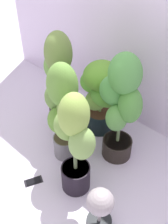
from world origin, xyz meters
TOP-DOWN VIEW (x-y plane):
  - ground_plane at (0.00, 0.00)m, footprint 8.00×8.00m
  - mylar_back_wall at (0.00, 0.86)m, footprint 3.20×0.01m
  - potted_plant_back_center at (0.02, 0.52)m, footprint 0.55×0.46m
  - potted_plant_back_right at (0.34, 0.36)m, footprint 0.45×0.34m
  - potted_plant_front_right at (0.32, -0.11)m, footprint 0.41×0.31m
  - potted_plant_center at (0.02, 0.06)m, footprint 0.43×0.36m
  - potted_plant_back_left at (-0.32, 0.34)m, footprint 0.40×0.36m
  - cell_phone at (0.05, -0.32)m, footprint 0.12×0.16m
  - floor_fan at (0.65, -0.22)m, footprint 0.22×0.22m

SIDE VIEW (x-z plane):
  - ground_plane at x=0.00m, z-range 0.00..0.00m
  - cell_phone at x=0.05m, z-range 0.00..0.01m
  - floor_fan at x=0.65m, z-range 0.05..0.40m
  - potted_plant_back_center at x=0.02m, z-range 0.08..0.78m
  - potted_plant_front_right at x=0.32m, z-range 0.06..0.95m
  - potted_plant_center at x=0.02m, z-range 0.07..0.98m
  - potted_plant_back_left at x=-0.32m, z-range 0.07..1.02m
  - potted_plant_back_right at x=0.34m, z-range 0.08..1.06m
  - mylar_back_wall at x=0.00m, z-range 0.00..2.00m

